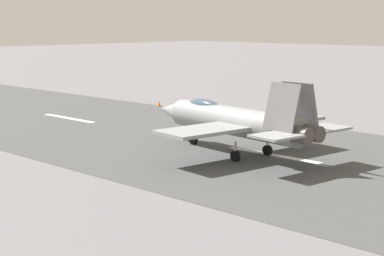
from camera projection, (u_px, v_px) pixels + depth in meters
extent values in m
plane|color=slate|center=(273.00, 155.00, 45.94)|extent=(400.00, 400.00, 0.00)
cube|color=#464747|center=(273.00, 155.00, 45.94)|extent=(240.00, 26.00, 0.02)
cube|color=white|center=(273.00, 155.00, 45.90)|extent=(8.00, 0.70, 0.00)
cube|color=white|center=(69.00, 118.00, 63.36)|extent=(8.00, 0.70, 0.00)
cylinder|color=gray|center=(235.00, 121.00, 45.81)|extent=(12.61, 3.57, 2.09)
cone|color=gray|center=(171.00, 110.00, 51.67)|extent=(3.06, 2.11, 1.77)
ellipsoid|color=#3F5160|center=(204.00, 106.00, 48.37)|extent=(3.71, 1.52, 1.10)
cylinder|color=#47423D|center=(296.00, 134.00, 40.59)|extent=(2.32, 1.36, 1.10)
cylinder|color=#47423D|center=(307.00, 132.00, 41.27)|extent=(2.32, 1.36, 1.10)
cube|color=gray|center=(202.00, 131.00, 42.57)|extent=(4.09, 6.28, 0.24)
cube|color=gray|center=(283.00, 119.00, 47.55)|extent=(4.09, 6.28, 0.24)
cube|color=gray|center=(276.00, 136.00, 39.42)|extent=(2.72, 3.07, 0.16)
cube|color=gray|center=(325.00, 128.00, 42.41)|extent=(2.72, 3.07, 0.16)
cube|color=slate|center=(282.00, 107.00, 40.82)|extent=(2.69, 1.25, 3.14)
cube|color=slate|center=(300.00, 105.00, 41.94)|extent=(2.69, 1.25, 3.14)
cylinder|color=silver|center=(193.00, 136.00, 49.76)|extent=(0.18, 0.18, 1.40)
cylinder|color=black|center=(193.00, 140.00, 49.82)|extent=(0.79, 0.39, 0.76)
cylinder|color=silver|center=(235.00, 152.00, 43.73)|extent=(0.18, 0.18, 1.40)
cylinder|color=black|center=(235.00, 156.00, 43.78)|extent=(0.79, 0.39, 0.76)
cylinder|color=silver|center=(268.00, 146.00, 45.72)|extent=(0.18, 0.18, 1.40)
cylinder|color=black|center=(267.00, 150.00, 45.78)|extent=(0.79, 0.39, 0.76)
cube|color=#1E2338|center=(200.00, 117.00, 61.03)|extent=(0.24, 0.36, 0.92)
cube|color=yellow|center=(200.00, 110.00, 60.91)|extent=(0.28, 0.44, 0.63)
sphere|color=tan|center=(200.00, 106.00, 60.83)|extent=(0.22, 0.22, 0.22)
cylinder|color=yellow|center=(198.00, 111.00, 60.71)|extent=(0.10, 0.10, 0.59)
cylinder|color=yellow|center=(202.00, 110.00, 61.13)|extent=(0.10, 0.10, 0.59)
cone|color=orange|center=(293.00, 121.00, 59.86)|extent=(0.44, 0.44, 0.55)
cone|color=orange|center=(159.00, 104.00, 72.61)|extent=(0.44, 0.44, 0.55)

